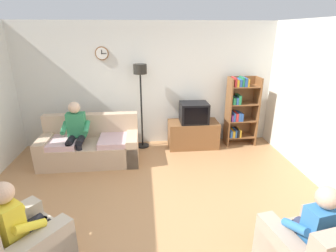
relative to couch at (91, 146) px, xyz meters
name	(u,v)px	position (x,y,z in m)	size (l,w,h in m)	color
ground_plane	(155,212)	(1.20, -1.76, -0.31)	(12.00, 12.00, 0.00)	#B27F51
back_wall_assembly	(148,85)	(1.20, 0.90, 1.04)	(6.20, 0.17, 2.70)	silver
couch	(91,146)	(0.00, 0.00, 0.00)	(1.91, 0.89, 0.90)	tan
tv_stand	(193,134)	(2.18, 0.49, -0.02)	(1.10, 0.56, 0.59)	brown
tv	(194,113)	(2.18, 0.47, 0.50)	(0.60, 0.49, 0.44)	black
bookshelf	(240,110)	(3.24, 0.56, 0.51)	(0.68, 0.36, 1.57)	brown
floor_lamp	(141,83)	(1.04, 0.59, 1.14)	(0.28, 0.28, 1.85)	black
armchair_near_window	(17,250)	(-0.31, -2.61, -0.02)	(1.17, 1.19, 0.90)	#BCAD99
person_on_couch	(76,131)	(-0.22, -0.11, 0.39)	(0.51, 0.54, 1.24)	#338C59
person_in_left_armchair	(19,222)	(-0.26, -2.54, 0.29)	(0.63, 0.64, 1.12)	yellow
person_in_right_armchair	(312,226)	(2.79, -2.89, 0.29)	(0.56, 0.58, 1.12)	#3372B2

